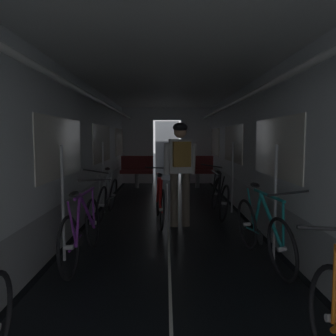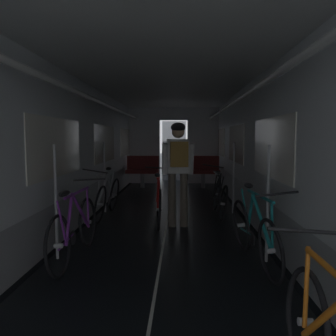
% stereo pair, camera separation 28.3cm
% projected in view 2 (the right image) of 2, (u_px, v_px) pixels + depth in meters
% --- Properties ---
extents(train_car_shell, '(3.14, 12.34, 2.57)m').
position_uv_depth(train_car_shell, '(166.00, 124.00, 5.41)').
color(train_car_shell, black).
rests_on(train_car_shell, ground).
extents(bench_seat_far_left, '(0.98, 0.51, 0.95)m').
position_uv_depth(bench_seat_far_left, '(143.00, 168.00, 10.00)').
color(bench_seat_far_left, gray).
rests_on(bench_seat_far_left, ground).
extents(bench_seat_far_right, '(0.98, 0.51, 0.95)m').
position_uv_depth(bench_seat_far_right, '(203.00, 169.00, 9.93)').
color(bench_seat_far_right, gray).
rests_on(bench_seat_far_right, ground).
extents(bicycle_teal, '(0.48, 1.69, 0.95)m').
position_uv_depth(bicycle_teal, '(254.00, 232.00, 3.91)').
color(bicycle_teal, black).
rests_on(bicycle_teal, ground).
extents(bicycle_silver, '(0.44, 1.69, 0.96)m').
position_uv_depth(bicycle_silver, '(108.00, 197.00, 6.29)').
color(bicycle_silver, black).
rests_on(bicycle_silver, ground).
extents(bicycle_purple, '(0.44, 1.69, 0.94)m').
position_uv_depth(bicycle_purple, '(75.00, 229.00, 4.05)').
color(bicycle_purple, black).
rests_on(bicycle_purple, ground).
extents(bicycle_black, '(0.44, 1.69, 0.96)m').
position_uv_depth(bicycle_black, '(220.00, 196.00, 6.34)').
color(bicycle_black, black).
rests_on(bicycle_black, ground).
extents(person_cyclist_aisle, '(0.55, 0.41, 1.73)m').
position_uv_depth(person_cyclist_aisle, '(178.00, 163.00, 5.50)').
color(person_cyclist_aisle, brown).
rests_on(person_cyclist_aisle, ground).
extents(bicycle_red_in_aisle, '(0.44, 1.69, 0.94)m').
position_uv_depth(bicycle_red_in_aisle, '(159.00, 201.00, 5.84)').
color(bicycle_red_in_aisle, black).
rests_on(bicycle_red_in_aisle, ground).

